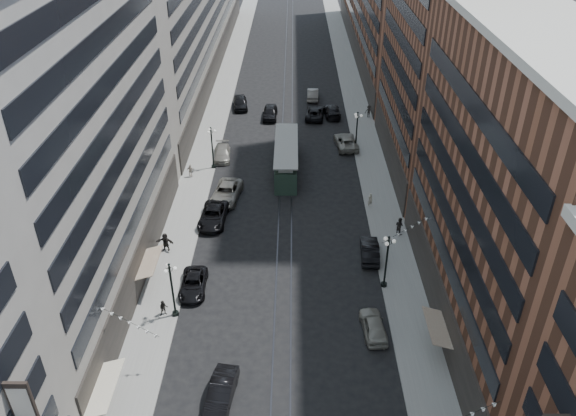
{
  "coord_description": "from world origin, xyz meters",
  "views": [
    {
      "loc": [
        0.76,
        -7.9,
        33.48
      ],
      "look_at": [
        0.37,
        37.61,
        5.0
      ],
      "focal_mm": 35.0,
      "sensor_mm": 36.0,
      "label": 1
    }
  ],
  "objects_px": {
    "car_5": "(221,392)",
    "car_14": "(313,94)",
    "pedestrian_7": "(399,226)",
    "car_extra_1": "(315,113)",
    "streetcar": "(286,158)",
    "car_7": "(213,216)",
    "car_10": "(370,250)",
    "car_8": "(222,153)",
    "pedestrian_8": "(370,200)",
    "pedestrian_5": "(165,242)",
    "lamppost_sw_mid": "(212,146)",
    "car_extra_0": "(226,193)",
    "lamppost_se_far": "(387,260)",
    "car_2": "(193,284)",
    "pedestrian_9": "(369,111)",
    "car_13": "(270,112)",
    "lamppost_sw_far": "(172,288)",
    "lamppost_se_mid": "(357,130)",
    "car_12": "(332,111)",
    "car_4": "(373,325)",
    "pedestrian_2": "(164,308)",
    "pedestrian_6": "(191,171)",
    "car_11": "(346,141)"
  },
  "relations": [
    {
      "from": "pedestrian_8",
      "to": "car_12",
      "type": "bearing_deg",
      "value": -108.65
    },
    {
      "from": "lamppost_se_mid",
      "to": "pedestrian_5",
      "type": "height_order",
      "value": "lamppost_se_mid"
    },
    {
      "from": "lamppost_sw_mid",
      "to": "car_extra_0",
      "type": "bearing_deg",
      "value": -72.34
    },
    {
      "from": "car_14",
      "to": "pedestrian_9",
      "type": "xyz_separation_m",
      "value": [
        8.21,
        -7.77,
        0.24
      ]
    },
    {
      "from": "car_12",
      "to": "pedestrian_6",
      "type": "bearing_deg",
      "value": 43.33
    },
    {
      "from": "car_8",
      "to": "pedestrian_8",
      "type": "xyz_separation_m",
      "value": [
        17.9,
        -12.0,
        0.23
      ]
    },
    {
      "from": "car_4",
      "to": "lamppost_sw_far",
      "type": "bearing_deg",
      "value": -10.85
    },
    {
      "from": "car_2",
      "to": "car_5",
      "type": "distance_m",
      "value": 12.8
    },
    {
      "from": "car_extra_1",
      "to": "car_12",
      "type": "bearing_deg",
      "value": -157.84
    },
    {
      "from": "streetcar",
      "to": "car_extra_0",
      "type": "relative_size",
      "value": 2.05
    },
    {
      "from": "car_5",
      "to": "streetcar",
      "type": "bearing_deg",
      "value": 90.6
    },
    {
      "from": "car_5",
      "to": "car_14",
      "type": "distance_m",
      "value": 60.52
    },
    {
      "from": "car_11",
      "to": "lamppost_se_far",
      "type": "bearing_deg",
      "value": 86.15
    },
    {
      "from": "lamppost_se_far",
      "to": "car_8",
      "type": "height_order",
      "value": "lamppost_se_far"
    },
    {
      "from": "streetcar",
      "to": "car_8",
      "type": "bearing_deg",
      "value": 158.62
    },
    {
      "from": "streetcar",
      "to": "car_10",
      "type": "xyz_separation_m",
      "value": [
        8.4,
        -18.07,
        -0.84
      ]
    },
    {
      "from": "lamppost_sw_mid",
      "to": "car_8",
      "type": "xyz_separation_m",
      "value": [
        0.8,
        2.93,
        -2.36
      ]
    },
    {
      "from": "lamppost_sw_far",
      "to": "pedestrian_9",
      "type": "xyz_separation_m",
      "value": [
        21.44,
        43.41,
        -2.01
      ]
    },
    {
      "from": "pedestrian_7",
      "to": "pedestrian_9",
      "type": "xyz_separation_m",
      "value": [
        0.34,
        30.91,
        -0.01
      ]
    },
    {
      "from": "pedestrian_2",
      "to": "car_extra_0",
      "type": "bearing_deg",
      "value": 64.14
    },
    {
      "from": "lamppost_sw_far",
      "to": "lamppost_se_far",
      "type": "bearing_deg",
      "value": 12.26
    },
    {
      "from": "car_2",
      "to": "pedestrian_8",
      "type": "height_order",
      "value": "pedestrian_8"
    },
    {
      "from": "car_5",
      "to": "car_extra_0",
      "type": "relative_size",
      "value": 0.77
    },
    {
      "from": "car_2",
      "to": "pedestrian_8",
      "type": "bearing_deg",
      "value": 37.5
    },
    {
      "from": "lamppost_se_mid",
      "to": "car_10",
      "type": "xyz_separation_m",
      "value": [
        -0.8,
        -23.43,
        -2.3
      ]
    },
    {
      "from": "pedestrian_2",
      "to": "pedestrian_8",
      "type": "height_order",
      "value": "pedestrian_8"
    },
    {
      "from": "lamppost_sw_far",
      "to": "pedestrian_8",
      "type": "xyz_separation_m",
      "value": [
        18.7,
        17.93,
        -2.14
      ]
    },
    {
      "from": "lamppost_sw_mid",
      "to": "pedestrian_6",
      "type": "relative_size",
      "value": 3.39
    },
    {
      "from": "car_2",
      "to": "car_extra_1",
      "type": "relative_size",
      "value": 0.86
    },
    {
      "from": "lamppost_se_mid",
      "to": "car_8",
      "type": "xyz_separation_m",
      "value": [
        -17.6,
        -2.07,
        -2.36
      ]
    },
    {
      "from": "lamppost_se_far",
      "to": "car_2",
      "type": "distance_m",
      "value": 17.54
    },
    {
      "from": "pedestrian_7",
      "to": "car_14",
      "type": "bearing_deg",
      "value": -25.24
    },
    {
      "from": "lamppost_se_mid",
      "to": "pedestrian_5",
      "type": "distance_m",
      "value": 30.95
    },
    {
      "from": "car_5",
      "to": "pedestrian_2",
      "type": "relative_size",
      "value": 3.25
    },
    {
      "from": "lamppost_sw_far",
      "to": "pedestrian_8",
      "type": "relative_size",
      "value": 3.41
    },
    {
      "from": "car_7",
      "to": "car_13",
      "type": "bearing_deg",
      "value": 83.02
    },
    {
      "from": "car_4",
      "to": "pedestrian_8",
      "type": "bearing_deg",
      "value": -100.37
    },
    {
      "from": "lamppost_sw_far",
      "to": "car_extra_0",
      "type": "relative_size",
      "value": 0.88
    },
    {
      "from": "car_14",
      "to": "pedestrian_5",
      "type": "height_order",
      "value": "pedestrian_5"
    },
    {
      "from": "lamppost_se_mid",
      "to": "car_13",
      "type": "distance_m",
      "value": 16.53
    },
    {
      "from": "pedestrian_8",
      "to": "car_extra_0",
      "type": "xyz_separation_m",
      "value": [
        -16.3,
        1.53,
        -0.09
      ]
    },
    {
      "from": "pedestrian_8",
      "to": "car_11",
      "type": "bearing_deg",
      "value": -109.06
    },
    {
      "from": "car_10",
      "to": "car_13",
      "type": "relative_size",
      "value": 0.92
    },
    {
      "from": "lamppost_se_mid",
      "to": "car_11",
      "type": "xyz_separation_m",
      "value": [
        -1.18,
        1.39,
        -2.28
      ]
    },
    {
      "from": "car_4",
      "to": "car_11",
      "type": "distance_m",
      "value": 35.21
    },
    {
      "from": "car_extra_1",
      "to": "streetcar",
      "type": "bearing_deg",
      "value": 82.19
    },
    {
      "from": "lamppost_sw_mid",
      "to": "streetcar",
      "type": "height_order",
      "value": "lamppost_sw_mid"
    },
    {
      "from": "car_7",
      "to": "pedestrian_7",
      "type": "relative_size",
      "value": 3.13
    },
    {
      "from": "car_8",
      "to": "car_2",
      "type": "bearing_deg",
      "value": -94.27
    },
    {
      "from": "lamppost_se_far",
      "to": "car_2",
      "type": "relative_size",
      "value": 1.12
    }
  ]
}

